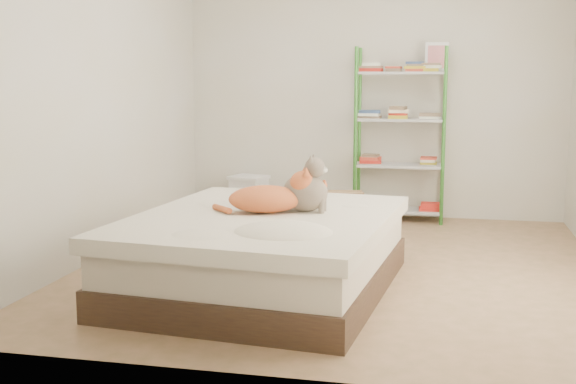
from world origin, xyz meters
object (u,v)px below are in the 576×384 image
(bed, at_px, (264,252))
(orange_cat, at_px, (265,195))
(shelf_unit, at_px, (401,131))
(white_bin, at_px, (249,195))
(cardboard_box, at_px, (334,213))
(grey_cat, at_px, (305,184))

(bed, bearing_deg, orange_cat, 96.79)
(shelf_unit, xyz_separation_m, white_bin, (-1.54, -0.03, -0.69))
(orange_cat, xyz_separation_m, shelf_unit, (0.73, 2.54, 0.26))
(bed, bearing_deg, shelf_unit, 79.81)
(orange_cat, height_order, white_bin, orange_cat)
(bed, height_order, cardboard_box, bed)
(orange_cat, relative_size, shelf_unit, 0.33)
(orange_cat, xyz_separation_m, cardboard_box, (0.19, 1.84, -0.45))
(shelf_unit, height_order, cardboard_box, shelf_unit)
(grey_cat, relative_size, cardboard_box, 0.65)
(white_bin, bearing_deg, bed, -72.50)
(bed, relative_size, shelf_unit, 1.24)
(grey_cat, relative_size, white_bin, 0.89)
(bed, bearing_deg, white_bin, 112.95)
(orange_cat, xyz_separation_m, white_bin, (-0.81, 2.51, -0.43))
(bed, distance_m, grey_cat, 0.53)
(bed, distance_m, white_bin, 2.70)
(cardboard_box, height_order, white_bin, cardboard_box)
(bed, height_order, shelf_unit, shelf_unit)
(orange_cat, relative_size, grey_cat, 1.56)
(shelf_unit, xyz_separation_m, cardboard_box, (-0.54, -0.70, -0.71))
(cardboard_box, relative_size, white_bin, 1.36)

